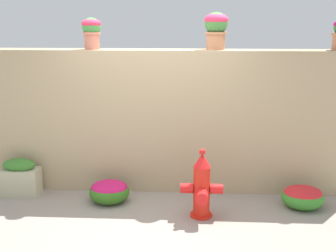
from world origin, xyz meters
The scene contains 8 objects.
ground_plane centered at (0.00, 0.00, 0.00)m, with size 24.00×24.00×0.00m, color gray.
stone_wall centered at (0.00, 1.13, 1.00)m, with size 5.62×0.41×1.99m, color tan.
potted_plant_1 centered at (-0.85, 1.10, 2.25)m, with size 0.26×0.26×0.42m.
potted_plant_2 centered at (0.83, 1.17, 2.29)m, with size 0.32×0.32×0.50m.
fire_hydrant centered at (0.66, 0.16, 0.39)m, with size 0.53×0.42×0.87m.
flower_bush_left centered at (-0.57, 0.54, 0.16)m, with size 0.54×0.49×0.31m.
flower_bush_right centered at (1.98, 0.51, 0.15)m, with size 0.55×0.49×0.30m.
planter_box centered at (-1.86, 0.72, 0.25)m, with size 0.54×0.29×0.53m.
Camera 1 is at (0.53, -4.96, 2.43)m, focal length 47.38 mm.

